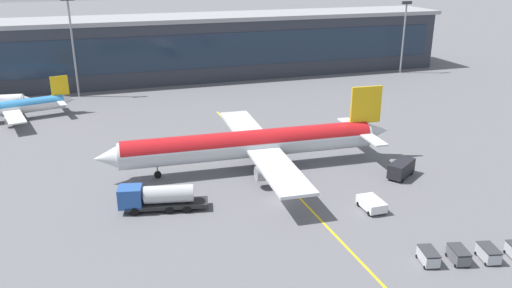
% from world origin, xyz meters
% --- Properties ---
extents(ground_plane, '(700.00, 700.00, 0.00)m').
position_xyz_m(ground_plane, '(0.00, 0.00, 0.00)').
color(ground_plane, slate).
extents(apron_lead_in_line, '(1.83, 79.99, 0.01)m').
position_xyz_m(apron_lead_in_line, '(2.55, 2.00, 0.00)').
color(apron_lead_in_line, yellow).
rests_on(apron_lead_in_line, ground_plane).
extents(terminal_building, '(169.62, 17.41, 15.70)m').
position_xyz_m(terminal_building, '(-13.11, 75.43, 7.87)').
color(terminal_building, '#2D333D').
rests_on(terminal_building, ground_plane).
extents(main_airliner, '(44.58, 35.44, 11.28)m').
position_xyz_m(main_airliner, '(-0.34, 11.65, 3.85)').
color(main_airliner, silver).
rests_on(main_airliner, ground_plane).
extents(fuel_tanker, '(11.08, 4.61, 3.25)m').
position_xyz_m(fuel_tanker, '(-15.40, 2.41, 1.75)').
color(fuel_tanker, '#232326').
rests_on(fuel_tanker, ground_plane).
extents(pushback_tug, '(2.32, 3.80, 1.40)m').
position_xyz_m(pushback_tug, '(9.78, -5.70, 0.85)').
color(pushback_tug, white).
rests_on(pushback_tug, ground_plane).
extents(crew_van, '(5.32, 4.55, 2.30)m').
position_xyz_m(crew_van, '(18.85, 2.07, 1.31)').
color(crew_van, black).
rests_on(crew_van, ground_plane).
extents(baggage_cart_0, '(2.12, 2.92, 1.48)m').
position_xyz_m(baggage_cart_0, '(9.31, -17.83, 0.78)').
color(baggage_cart_0, '#B2B7BC').
rests_on(baggage_cart_0, ground_plane).
extents(baggage_cart_1, '(2.12, 2.92, 1.48)m').
position_xyz_m(baggage_cart_1, '(12.43, -18.53, 0.78)').
color(baggage_cart_1, '#595B60').
rests_on(baggage_cart_1, ground_plane).
extents(baggage_cart_2, '(2.12, 2.92, 1.48)m').
position_xyz_m(baggage_cart_2, '(15.55, -19.23, 0.78)').
color(baggage_cart_2, '#B2B7BC').
rests_on(baggage_cart_2, ground_plane).
extents(commuter_jet_far, '(26.41, 21.04, 7.58)m').
position_xyz_m(commuter_jet_far, '(-37.92, 48.19, 2.51)').
color(commuter_jet_far, white).
rests_on(commuter_jet_far, ground_plane).
extents(apron_light_mast_0, '(2.80, 0.50, 18.83)m').
position_xyz_m(apron_light_mast_0, '(58.20, 63.47, 11.30)').
color(apron_light_mast_0, gray).
rests_on(apron_light_mast_0, ground_plane).
extents(apron_light_mast_1, '(2.80, 0.50, 21.69)m').
position_xyz_m(apron_light_mast_1, '(-24.94, 63.47, 12.80)').
color(apron_light_mast_1, gray).
rests_on(apron_light_mast_1, ground_plane).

